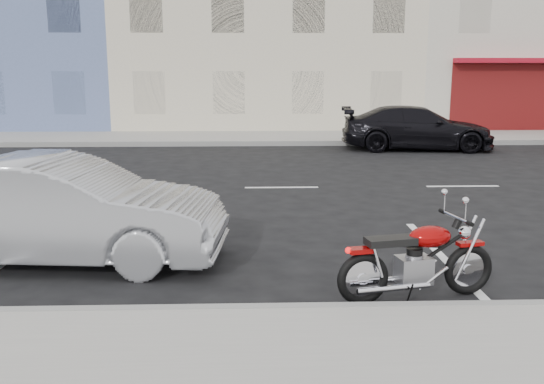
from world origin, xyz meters
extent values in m
plane|color=black|center=(0.00, 0.00, 0.00)|extent=(120.00, 120.00, 0.00)
cube|color=gray|center=(-5.00, 8.70, 0.07)|extent=(80.00, 3.40, 0.15)
cube|color=gray|center=(-5.00, -7.00, 0.08)|extent=(80.00, 0.12, 0.16)
cube|color=gray|center=(-5.00, 7.00, 0.08)|extent=(80.00, 0.12, 0.16)
torus|color=black|center=(0.51, -6.22, 0.29)|extent=(0.61, 0.22, 0.60)
torus|color=black|center=(-0.76, -6.49, 0.29)|extent=(0.61, 0.22, 0.60)
cube|color=#890405|center=(0.51, -6.22, 0.60)|extent=(0.32, 0.18, 0.04)
cube|color=#890405|center=(-0.80, -6.49, 0.62)|extent=(0.29, 0.20, 0.05)
cube|color=gray|center=(-0.17, -6.36, 0.34)|extent=(0.42, 0.34, 0.31)
ellipsoid|color=#890405|center=(0.01, -6.32, 0.72)|extent=(0.55, 0.40, 0.24)
cube|color=black|center=(-0.46, -6.42, 0.70)|extent=(0.59, 0.34, 0.08)
cylinder|color=silver|center=(0.31, -6.26, 0.93)|extent=(0.16, 0.62, 0.03)
sphere|color=silver|center=(0.43, -6.24, 0.74)|extent=(0.15, 0.15, 0.15)
cylinder|color=silver|center=(-0.43, -6.55, 0.20)|extent=(0.85, 0.25, 0.07)
cylinder|color=silver|center=(-0.48, -6.30, 0.20)|extent=(0.85, 0.25, 0.07)
cylinder|color=silver|center=(0.47, -6.23, 0.56)|extent=(0.35, 0.11, 0.71)
cylinder|color=black|center=(0.03, -6.32, 0.49)|extent=(0.72, 0.19, 0.44)
imported|color=#9C9EA4|center=(-5.21, -5.00, 0.72)|extent=(4.48, 1.92, 1.44)
imported|color=black|center=(2.57, 5.98, 0.68)|extent=(4.87, 2.36, 1.37)
camera|label=1|loc=(-2.64, -12.94, 2.61)|focal=40.00mm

